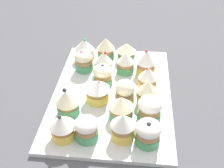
{
  "coord_description": "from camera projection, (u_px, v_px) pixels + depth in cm",
  "views": [
    {
      "loc": [
        -61.89,
        -6.12,
        52.45
      ],
      "look_at": [
        0.0,
        0.0,
        4.2
      ],
      "focal_mm": 45.15,
      "sensor_mm": 36.0,
      "label": 1
    }
  ],
  "objects": [
    {
      "name": "cupcake_2",
      "position": [
        147.0,
        92.0,
        0.75
      ],
      "size": [
        5.58,
        5.58,
        7.31
      ],
      "color": "#EFC651",
      "rests_on": "baking_tray"
    },
    {
      "name": "cupcake_7",
      "position": [
        125.0,
        92.0,
        0.75
      ],
      "size": [
        5.22,
        5.22,
        7.34
      ],
      "color": "#EFC651",
      "rests_on": "baking_tray"
    },
    {
      "name": "cupcake_6",
      "position": [
        121.0,
        107.0,
        0.7
      ],
      "size": [
        6.37,
        6.37,
        6.77
      ],
      "color": "#4C9E6B",
      "rests_on": "baking_tray"
    },
    {
      "name": "cupcake_14",
      "position": [
        106.0,
        48.0,
        0.92
      ],
      "size": [
        5.84,
        5.84,
        7.77
      ],
      "color": "#4C9E6B",
      "rests_on": "baking_tray"
    },
    {
      "name": "cupcake_8",
      "position": [
        126.0,
        62.0,
        0.86
      ],
      "size": [
        5.34,
        5.34,
        7.04
      ],
      "color": "#4C9E6B",
      "rests_on": "baking_tray"
    },
    {
      "name": "cupcake_11",
      "position": [
        97.0,
        90.0,
        0.76
      ],
      "size": [
        6.93,
        6.93,
        7.0
      ],
      "color": "#EFC651",
      "rests_on": "baking_tray"
    },
    {
      "name": "cupcake_0",
      "position": [
        148.0,
        132.0,
        0.64
      ],
      "size": [
        6.07,
        6.07,
        6.71
      ],
      "color": "#4C9E6B",
      "rests_on": "baking_tray"
    },
    {
      "name": "ground_plane",
      "position": [
        112.0,
        99.0,
        0.82
      ],
      "size": [
        180.0,
        180.0,
        3.0
      ],
      "primitive_type": "cube",
      "color": "#4C4C51"
    },
    {
      "name": "cupcake_17",
      "position": [
        84.0,
        61.0,
        0.88
      ],
      "size": [
        5.66,
        5.66,
        6.92
      ],
      "color": "#4C9E6B",
      "rests_on": "baking_tray"
    },
    {
      "name": "cupcake_12",
      "position": [
        103.0,
        75.0,
        0.81
      ],
      "size": [
        5.61,
        5.61,
        6.89
      ],
      "color": "#4C9E6B",
      "rests_on": "baking_tray"
    },
    {
      "name": "cupcake_15",
      "position": [
        62.0,
        126.0,
        0.65
      ],
      "size": [
        6.24,
        6.24,
        7.18
      ],
      "color": "#EFC651",
      "rests_on": "baking_tray"
    },
    {
      "name": "cupcake_13",
      "position": [
        104.0,
        62.0,
        0.86
      ],
      "size": [
        5.39,
        5.39,
        7.59
      ],
      "color": "#EFC651",
      "rests_on": "baking_tray"
    },
    {
      "name": "cupcake_5",
      "position": [
        123.0,
        126.0,
        0.65
      ],
      "size": [
        5.83,
        5.83,
        7.43
      ],
      "color": "#EFC651",
      "rests_on": "baking_tray"
    },
    {
      "name": "cupcake_4",
      "position": [
        146.0,
        62.0,
        0.85
      ],
      "size": [
        6.32,
        6.32,
        8.4
      ],
      "color": "#EFC651",
      "rests_on": "baking_tray"
    },
    {
      "name": "cupcake_18",
      "position": [
        84.0,
        49.0,
        0.92
      ],
      "size": [
        6.17,
        6.17,
        7.67
      ],
      "color": "#EFC651",
      "rests_on": "baking_tray"
    },
    {
      "name": "cupcake_1",
      "position": [
        150.0,
        109.0,
        0.7
      ],
      "size": [
        6.08,
        6.08,
        7.03
      ],
      "color": "#4C9E6B",
      "rests_on": "baking_tray"
    },
    {
      "name": "cupcake_9",
      "position": [
        126.0,
        52.0,
        0.92
      ],
      "size": [
        6.28,
        6.28,
        6.46
      ],
      "color": "#4C9E6B",
      "rests_on": "baking_tray"
    },
    {
      "name": "cupcake_10",
      "position": [
        87.0,
        128.0,
        0.65
      ],
      "size": [
        5.65,
        5.65,
        6.18
      ],
      "color": "#4C9E6B",
      "rests_on": "baking_tray"
    },
    {
      "name": "cupcake_16",
      "position": [
        67.0,
        102.0,
        0.71
      ],
      "size": [
        6.13,
        6.13,
        7.7
      ],
      "color": "#4C9E6B",
      "rests_on": "baking_tray"
    },
    {
      "name": "baking_tray",
      "position": [
        112.0,
        94.0,
        0.81
      ],
      "size": [
        46.88,
        33.2,
        1.2
      ],
      "color": "silver",
      "rests_on": "ground_plane"
    },
    {
      "name": "cupcake_3",
      "position": [
        148.0,
        78.0,
        0.8
      ],
      "size": [
        5.45,
        5.45,
        7.36
      ],
      "color": "#EFC651",
      "rests_on": "baking_tray"
    }
  ]
}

